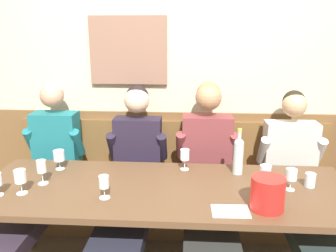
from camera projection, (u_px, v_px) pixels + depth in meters
room_wall_back at (173, 67)px, 3.01m from camera, size 6.80×0.12×2.80m
wood_wainscot_panel at (173, 165)px, 3.19m from camera, size 6.80×0.03×1.01m
wall_bench at (172, 198)px, 3.05m from camera, size 2.73×0.42×0.94m
dining_table at (166, 197)px, 2.26m from camera, size 2.43×0.85×0.73m
person_left_seat at (41, 176)px, 2.66m from camera, size 0.48×1.31×1.30m
person_right_seat at (131, 181)px, 2.60m from camera, size 0.50×1.31×1.28m
person_center_left_seat at (208, 180)px, 2.58m from camera, size 0.51×1.31×1.32m
person_center_right_seat at (302, 189)px, 2.51m from camera, size 0.52×1.31×1.25m
ice_bucket at (268, 193)px, 1.94m from camera, size 0.19×0.19×0.19m
wine_bottle_amber_mid at (238, 155)px, 2.41m from camera, size 0.07×0.07×0.33m
wine_glass_right_end at (291, 175)px, 2.17m from camera, size 0.07×0.07×0.14m
wine_glass_near_bucket at (20, 177)px, 2.12m from camera, size 0.07×0.07×0.16m
wine_glass_mid_left at (59, 157)px, 2.50m from camera, size 0.08×0.08×0.14m
wine_glass_left_end at (42, 168)px, 2.25m from camera, size 0.07×0.07×0.16m
wine_glass_center_rear at (265, 172)px, 2.25m from camera, size 0.07×0.07×0.13m
wine_glass_center_front at (104, 183)px, 2.06m from camera, size 0.07×0.07×0.14m
wine_glass_mid_right at (185, 155)px, 2.49m from camera, size 0.07×0.07×0.15m
water_tumbler_center at (310, 180)px, 2.23m from camera, size 0.07×0.07×0.09m
tasting_sheet_left_guest at (231, 211)px, 1.93m from camera, size 0.21×0.16×0.00m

